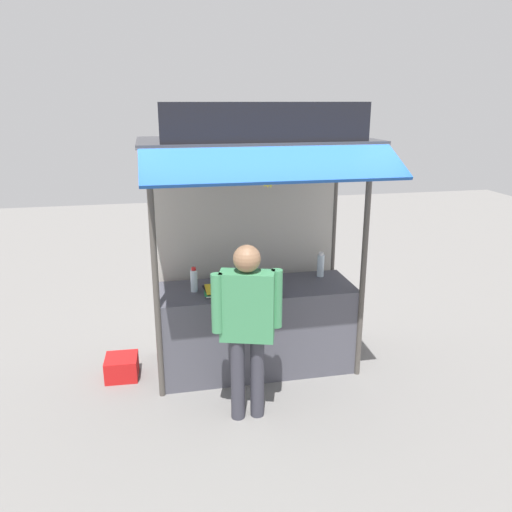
{
  "coord_description": "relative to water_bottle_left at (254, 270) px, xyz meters",
  "views": [
    {
      "loc": [
        -1.05,
        -5.03,
        2.89
      ],
      "look_at": [
        0.0,
        0.0,
        1.31
      ],
      "focal_mm": 35.74,
      "sensor_mm": 36.0,
      "label": 1
    }
  ],
  "objects": [
    {
      "name": "banana_bunch_inner_left",
      "position": [
        -0.33,
        -0.65,
        1.13
      ],
      "size": [
        0.1,
        0.09,
        0.24
      ],
      "color": "#332D23"
    },
    {
      "name": "stall_counter",
      "position": [
        -0.02,
        -0.17,
        -0.61
      ],
      "size": [
        2.11,
        0.76,
        0.96
      ],
      "primitive_type": "cube",
      "color": "#4C4C56",
      "rests_on": "ground"
    },
    {
      "name": "stall_structure",
      "position": [
        -0.02,
        -0.02,
        0.66
      ],
      "size": [
        2.31,
        1.65,
        2.87
      ],
      "color": "#4C4742",
      "rests_on": "ground"
    },
    {
      "name": "magazine_stack_back_right",
      "position": [
        0.03,
        -0.32,
        -0.09
      ],
      "size": [
        0.25,
        0.3,
        0.08
      ],
      "color": "purple",
      "rests_on": "stall_counter"
    },
    {
      "name": "ground_plane",
      "position": [
        -0.02,
        -0.17,
        -1.09
      ],
      "size": [
        20.0,
        20.0,
        0.0
      ],
      "primitive_type": "plane",
      "color": "slate"
    },
    {
      "name": "water_bottle_front_left",
      "position": [
        -0.68,
        -0.16,
        -0.01
      ],
      "size": [
        0.07,
        0.07,
        0.27
      ],
      "color": "silver",
      "rests_on": "stall_counter"
    },
    {
      "name": "water_bottle_left",
      "position": [
        0.0,
        0.0,
        0.0
      ],
      "size": [
        0.08,
        0.08,
        0.29
      ],
      "color": "silver",
      "rests_on": "stall_counter"
    },
    {
      "name": "water_bottle_back_left",
      "position": [
        0.78,
        0.02,
        -0.0
      ],
      "size": [
        0.08,
        0.08,
        0.29
      ],
      "color": "silver",
      "rests_on": "stall_counter"
    },
    {
      "name": "banana_bunch_inner_right",
      "position": [
        -0.75,
        -0.65,
        1.12
      ],
      "size": [
        0.09,
        0.09,
        0.24
      ],
      "color": "#332D23"
    },
    {
      "name": "plastic_crate",
      "position": [
        -1.49,
        -0.1,
        -0.97
      ],
      "size": [
        0.35,
        0.35,
        0.24
      ],
      "primitive_type": "cube",
      "rotation": [
        0.0,
        0.0,
        -0.04
      ],
      "color": "red",
      "rests_on": "ground"
    },
    {
      "name": "banana_bunch_rightmost",
      "position": [
        -0.0,
        -0.65,
        1.11
      ],
      "size": [
        0.11,
        0.11,
        0.28
      ],
      "color": "#332D23"
    },
    {
      "name": "vendor_person",
      "position": [
        -0.29,
        -1.08,
        -0.07
      ],
      "size": [
        0.64,
        0.34,
        1.69
      ],
      "rotation": [
        0.0,
        0.0,
        -0.3
      ],
      "color": "#383842",
      "rests_on": "ground"
    },
    {
      "name": "magazine_stack_front_right",
      "position": [
        -0.5,
        -0.27,
        -0.11
      ],
      "size": [
        0.2,
        0.31,
        0.06
      ],
      "color": "black",
      "rests_on": "stall_counter"
    }
  ]
}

